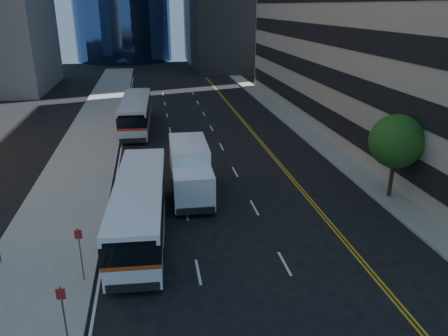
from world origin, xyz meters
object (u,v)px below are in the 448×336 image
bus_rear (136,113)px  street_tree (396,141)px  box_truck (190,170)px  bus_front (140,206)px

bus_rear → street_tree: bearing=-48.3°
street_tree → box_truck: 12.41m
bus_front → box_truck: bearing=59.1°
bus_front → bus_rear: bus_rear is taller
bus_front → bus_rear: 20.89m
street_tree → bus_rear: (-15.60, 18.93, -2.04)m
bus_rear → bus_front: bearing=-86.1°
bus_rear → box_truck: (3.60, -16.43, 0.07)m
bus_front → box_truck: box_truck is taller
street_tree → bus_rear: bearing=129.5°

